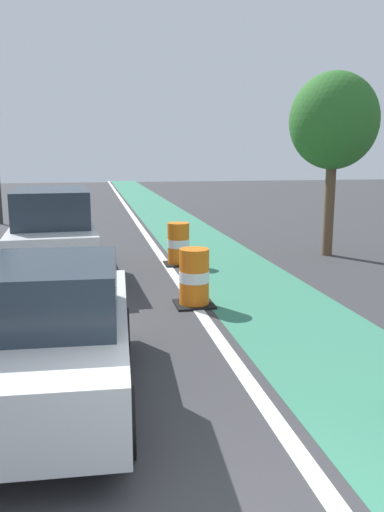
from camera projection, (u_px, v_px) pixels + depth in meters
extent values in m
cube|color=#387F60|center=(205.00, 248.00, 15.56)|extent=(2.50, 80.00, 0.01)
cube|color=silver|center=(157.00, 250.00, 15.28)|extent=(0.20, 80.00, 0.01)
cube|color=silver|center=(47.00, 343.00, 5.86)|extent=(2.06, 4.19, 0.72)
cube|color=#232D38|center=(40.00, 291.00, 5.49)|extent=(1.71, 1.81, 0.64)
cylinder|color=black|center=(0.00, 337.00, 7.05)|extent=(0.32, 0.69, 0.68)
cylinder|color=black|center=(120.00, 332.00, 7.28)|extent=(0.32, 0.69, 0.68)
cylinder|color=black|center=(120.00, 423.00, 4.81)|extent=(0.32, 0.69, 0.68)
cube|color=silver|center=(54.00, 243.00, 11.95)|extent=(2.05, 4.68, 0.90)
cube|color=#232D38|center=(52.00, 206.00, 11.79)|extent=(1.75, 2.93, 0.80)
cylinder|color=black|center=(23.00, 252.00, 13.21)|extent=(0.31, 0.69, 0.68)
cylinder|color=black|center=(88.00, 249.00, 13.59)|extent=(0.31, 0.69, 0.68)
cylinder|color=black|center=(13.00, 277.00, 10.49)|extent=(0.31, 0.69, 0.68)
cylinder|color=black|center=(94.00, 273.00, 10.88)|extent=(0.31, 0.69, 0.68)
cylinder|color=orange|center=(194.00, 292.00, 9.68)|extent=(0.56, 0.56, 0.42)
cylinder|color=white|center=(194.00, 276.00, 9.62)|extent=(0.57, 0.57, 0.21)
cylinder|color=orange|center=(194.00, 260.00, 9.56)|extent=(0.56, 0.56, 0.42)
cube|color=black|center=(194.00, 304.00, 9.72)|extent=(0.73, 0.73, 0.04)
cylinder|color=orange|center=(178.00, 255.00, 13.25)|extent=(0.56, 0.56, 0.42)
cylinder|color=white|center=(178.00, 243.00, 13.19)|extent=(0.57, 0.57, 0.21)
cylinder|color=orange|center=(178.00, 231.00, 13.13)|extent=(0.56, 0.56, 0.42)
cube|color=black|center=(179.00, 264.00, 13.30)|extent=(0.73, 0.73, 0.04)
cylinder|color=brown|center=(329.00, 209.00, 14.30)|extent=(0.28, 0.28, 2.60)
ellipsoid|color=#2D6B28|center=(334.00, 121.00, 13.83)|extent=(2.40, 2.40, 2.60)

